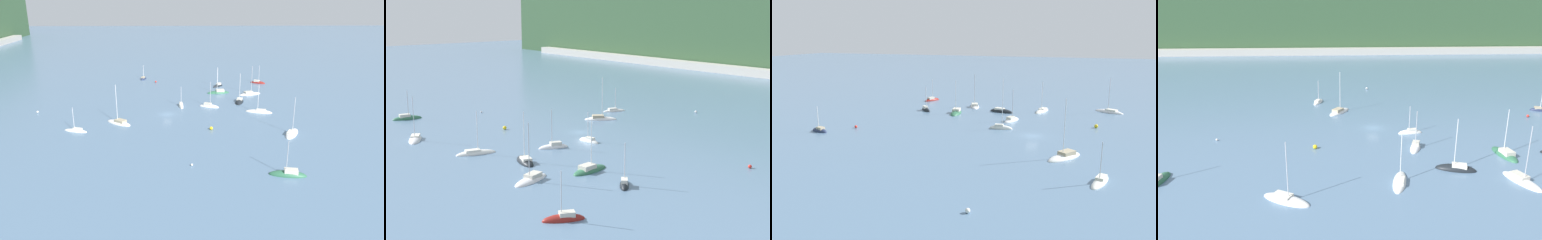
# 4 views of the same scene
# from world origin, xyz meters

# --- Properties ---
(ground_plane) EXTENTS (600.00, 600.00, 0.00)m
(ground_plane) POSITION_xyz_m (0.00, 0.00, 0.00)
(ground_plane) COLOR slate
(hillside_ridge) EXTENTS (434.30, 57.96, 41.92)m
(hillside_ridge) POSITION_xyz_m (0.00, 153.46, 20.96)
(hillside_ridge) COLOR #335133
(hillside_ridge) RESTS_ON ground_plane
(shore_town_strip) EXTENTS (369.15, 6.00, 3.44)m
(shore_town_strip) POSITION_xyz_m (0.00, 120.98, 1.72)
(shore_town_strip) COLOR #B7B2A8
(shore_town_strip) RESTS_ON ground_plane
(sailboat_1) EXTENTS (4.00, 6.69, 9.01)m
(sailboat_1) POSITION_xyz_m (7.39, -13.05, 0.12)
(sailboat_1) COLOR silver
(sailboat_1) RESTS_ON ground_plane
(sailboat_3) EXTENTS (8.59, 6.31, 10.65)m
(sailboat_3) POSITION_xyz_m (-17.19, -32.95, 0.08)
(sailboat_3) COLOR silver
(sailboat_3) RESTS_ON ground_plane
(sailboat_4) EXTENTS (3.65, 6.88, 7.16)m
(sailboat_4) POSITION_xyz_m (-13.86, 23.61, 0.09)
(sailboat_4) COLOR white
(sailboat_4) RESTS_ON ground_plane
(sailboat_5) EXTENTS (5.36, 8.69, 10.84)m
(sailboat_5) POSITION_xyz_m (22.27, -28.67, 0.13)
(sailboat_5) COLOR silver
(sailboat_5) RESTS_ON ground_plane
(sailboat_6) EXTENTS (5.67, 1.97, 7.44)m
(sailboat_6) POSITION_xyz_m (8.16, -4.09, 0.09)
(sailboat_6) COLOR white
(sailboat_6) RESTS_ON ground_plane
(sailboat_8) EXTENTS (7.04, 8.42, 11.81)m
(sailboat_8) POSITION_xyz_m (-7.86, 13.21, 0.12)
(sailboat_8) COLOR white
(sailboat_8) RESTS_ON ground_plane
(sailboat_9) EXTENTS (7.73, 4.48, 10.71)m
(sailboat_9) POSITION_xyz_m (12.57, -23.54, 0.08)
(sailboat_9) COLOR black
(sailboat_9) RESTS_ON ground_plane
(sailboat_10) EXTENTS (4.24, 8.38, 9.51)m
(sailboat_10) POSITION_xyz_m (1.41, -27.98, 0.07)
(sailboat_10) COLOR white
(sailboat_10) RESTS_ON ground_plane
(sailboat_11) EXTENTS (3.96, 8.43, 10.21)m
(sailboat_11) POSITION_xyz_m (24.41, -17.54, 0.12)
(sailboat_11) COLOR #2D6647
(sailboat_11) RESTS_ON ground_plane
(sailboat_12) EXTENTS (5.10, 2.92, 6.76)m
(sailboat_12) POSITION_xyz_m (47.49, 11.94, 0.09)
(sailboat_12) COLOR #232D4C
(sailboat_12) RESTS_ON ground_plane
(mooring_buoy_0) EXTENTS (0.50, 0.50, 0.50)m
(mooring_buoy_0) POSITION_xyz_m (-35.14, -6.63, 0.25)
(mooring_buoy_0) COLOR white
(mooring_buoy_0) RESTS_ON ground_plane
(mooring_buoy_1) EXTENTS (0.69, 0.69, 0.69)m
(mooring_buoy_1) POSITION_xyz_m (41.45, 6.40, 0.34)
(mooring_buoy_1) COLOR red
(mooring_buoy_1) RESTS_ON ground_plane
(mooring_buoy_2) EXTENTS (0.66, 0.66, 0.66)m
(mooring_buoy_2) POSITION_xyz_m (2.17, 39.54, 0.33)
(mooring_buoy_2) COLOR white
(mooring_buoy_2) RESTS_ON ground_plane
(mooring_buoy_3) EXTENTS (0.90, 0.90, 0.90)m
(mooring_buoy_3) POSITION_xyz_m (-13.47, -12.27, 0.45)
(mooring_buoy_3) COLOR yellow
(mooring_buoy_3) RESTS_ON ground_plane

